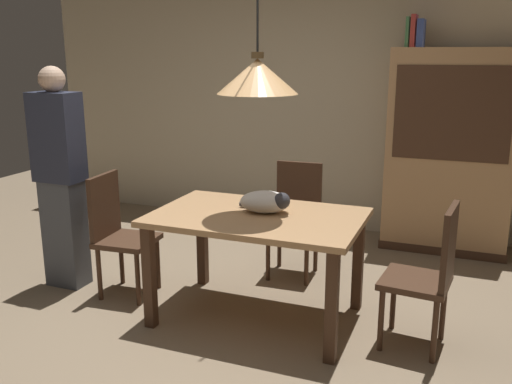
{
  "coord_description": "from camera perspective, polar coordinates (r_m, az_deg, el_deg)",
  "views": [
    {
      "loc": [
        1.44,
        -2.96,
        1.81
      ],
      "look_at": [
        0.06,
        0.57,
        0.85
      ],
      "focal_mm": 38.94,
      "sensor_mm": 36.0,
      "label": 1
    }
  ],
  "objects": [
    {
      "name": "chair_right_side",
      "position": [
        3.57,
        17.37,
        -7.79
      ],
      "size": [
        0.44,
        0.44,
        0.93
      ],
      "color": "#472D1E",
      "rests_on": "ground"
    },
    {
      "name": "ground",
      "position": [
        3.76,
        -4.16,
        -14.64
      ],
      "size": [
        10.0,
        10.0,
        0.0
      ],
      "primitive_type": "plane",
      "color": "#847056"
    },
    {
      "name": "hutch_bookcase",
      "position": [
        5.36,
        19.24,
        3.51
      ],
      "size": [
        1.12,
        0.45,
        1.85
      ],
      "color": "tan",
      "rests_on": "ground"
    },
    {
      "name": "chair_left_side",
      "position": [
        4.32,
        -14.02,
        -3.75
      ],
      "size": [
        0.43,
        0.43,
        0.93
      ],
      "color": "#472D1E",
      "rests_on": "ground"
    },
    {
      "name": "dining_table",
      "position": [
        3.76,
        0.14,
        -3.79
      ],
      "size": [
        1.4,
        0.9,
        0.75
      ],
      "color": "tan",
      "rests_on": "ground"
    },
    {
      "name": "pendant_lamp",
      "position": [
        3.58,
        0.15,
        11.84
      ],
      "size": [
        0.52,
        0.52,
        1.3
      ],
      "color": "#E0A86B"
    },
    {
      "name": "person_standing",
      "position": [
        4.51,
        -19.44,
        1.32
      ],
      "size": [
        0.36,
        0.22,
        1.71
      ],
      "color": "#4C515B",
      "rests_on": "ground"
    },
    {
      "name": "back_wall",
      "position": [
        5.8,
        7.07,
        10.53
      ],
      "size": [
        6.4,
        0.1,
        2.9
      ],
      "primitive_type": "cube",
      "color": "beige",
      "rests_on": "ground"
    },
    {
      "name": "chair_far_back",
      "position": [
        4.59,
        4.08,
        -2.26
      ],
      "size": [
        0.42,
        0.42,
        0.93
      ],
      "color": "#472D1E",
      "rests_on": "ground"
    },
    {
      "name": "cat_sleeping",
      "position": [
        3.75,
        1.08,
        -1.01
      ],
      "size": [
        0.4,
        0.3,
        0.16
      ],
      "color": "silver",
      "rests_on": "dining_table"
    },
    {
      "name": "book_blue_wide",
      "position": [
        5.31,
        16.6,
        15.36
      ],
      "size": [
        0.06,
        0.24,
        0.24
      ],
      "primitive_type": "cube",
      "color": "#384C93",
      "rests_on": "hutch_bookcase"
    },
    {
      "name": "book_green_slim",
      "position": [
        5.32,
        15.37,
        15.54
      ],
      "size": [
        0.03,
        0.2,
        0.26
      ],
      "primitive_type": "cube",
      "color": "#427A4C",
      "rests_on": "hutch_bookcase"
    },
    {
      "name": "book_red_tall",
      "position": [
        5.31,
        15.92,
        15.62
      ],
      "size": [
        0.04,
        0.22,
        0.28
      ],
      "primitive_type": "cube",
      "color": "#B73833",
      "rests_on": "hutch_bookcase"
    }
  ]
}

